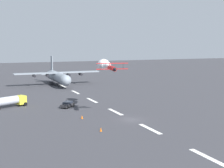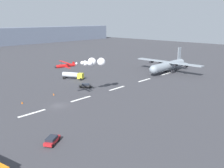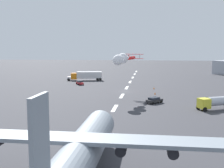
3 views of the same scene
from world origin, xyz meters
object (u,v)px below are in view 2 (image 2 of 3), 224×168
Objects in this scene: cargo_transport_plane at (167,66)px; traffic_cone_near at (22,102)px; fuel_tanker_truck at (73,75)px; traffic_cone_far at (54,94)px; followme_car_yellow at (52,140)px; airport_staff_sedan at (85,85)px; stunt_biplane_red at (91,63)px.

cargo_transport_plane reaches higher than traffic_cone_near.
fuel_tanker_truck is 12.23× the size of traffic_cone_far.
followme_car_yellow is 6.14× the size of traffic_cone_near.
fuel_tanker_truck reaches higher than traffic_cone_far.
stunt_biplane_red is at bearing -118.29° from airport_staff_sedan.
followme_car_yellow is at bearing -146.09° from stunt_biplane_red.
fuel_tanker_truck is at bearing 24.24° from traffic_cone_near.
followme_car_yellow is 42.68m from airport_staff_sedan.
stunt_biplane_red reaches higher than cargo_transport_plane.
fuel_tanker_truck reaches higher than followme_car_yellow.
traffic_cone_far is (11.27, 0.17, 0.00)m from traffic_cone_near.
airport_staff_sedan reaches higher than traffic_cone_near.
cargo_transport_plane is 3.64× the size of fuel_tanker_truck.
airport_staff_sedan is 13.53m from traffic_cone_far.
traffic_cone_near is at bearing 156.53° from stunt_biplane_red.
traffic_cone_far is (-13.52, 0.37, -0.44)m from airport_staff_sedan.
traffic_cone_near is at bearing -179.15° from traffic_cone_far.
airport_staff_sedan is at bearing 61.71° from stunt_biplane_red.
fuel_tanker_truck is 12.23× the size of traffic_cone_near.
followme_car_yellow reaches higher than traffic_cone_near.
stunt_biplane_red is 35.32m from followme_car_yellow.
followme_car_yellow reaches higher than traffic_cone_far.
traffic_cone_far is at bearing 0.85° from traffic_cone_near.
stunt_biplane_red is 26.16m from fuel_tanker_truck.
fuel_tanker_truck reaches higher than airport_staff_sedan.
followme_car_yellow is at bearing -105.94° from traffic_cone_near.
traffic_cone_far is (19.17, 27.81, -0.44)m from followme_car_yellow.
airport_staff_sedan is 6.11× the size of traffic_cone_far.
followme_car_yellow is 33.78m from traffic_cone_far.
traffic_cone_far is at bearing 55.42° from followme_car_yellow.
traffic_cone_far is at bearing 134.95° from stunt_biplane_red.
followme_car_yellow is at bearing -139.99° from airport_staff_sedan.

